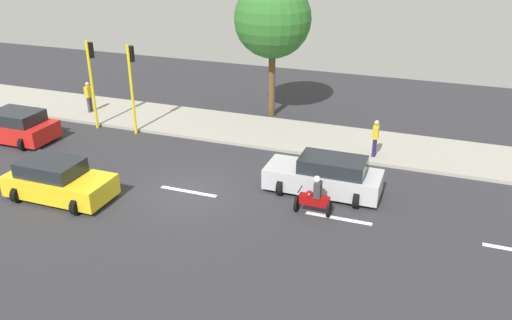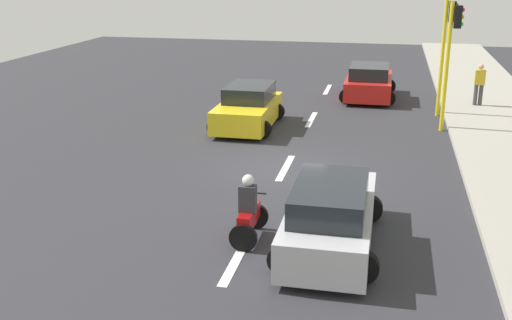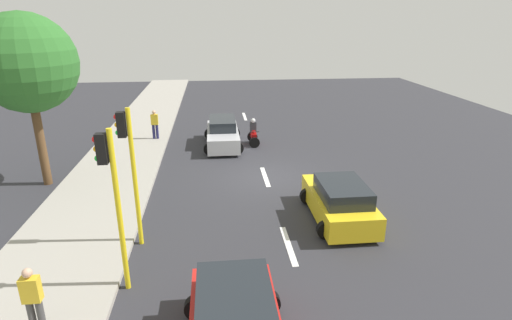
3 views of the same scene
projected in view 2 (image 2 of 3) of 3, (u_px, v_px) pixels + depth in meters
name	position (u px, v px, depth m)	size (l,w,h in m)	color
ground_plane	(286.00, 170.00, 18.35)	(40.00, 60.00, 0.10)	#2D2D33
lane_stripe_north	(237.00, 259.00, 12.74)	(0.20, 2.40, 0.01)	white
lane_stripe_mid	(286.00, 168.00, 18.33)	(0.20, 2.40, 0.01)	white
lane_stripe_south	(311.00, 119.00, 23.92)	(0.20, 2.40, 0.01)	white
lane_stripe_far_south	(328.00, 89.00, 29.50)	(0.20, 2.40, 0.01)	white
car_yellow_cab	(248.00, 108.00, 22.65)	(2.26, 4.07, 1.52)	yellow
car_silver	(330.00, 216.00, 13.06)	(2.14, 4.48, 1.52)	#B7B7BC
car_red	(369.00, 83.00, 27.38)	(2.36, 4.11, 1.52)	red
motorcycle	(249.00, 213.00, 13.41)	(0.60, 1.30, 1.53)	black
pedestrian_near_signal	(479.00, 83.00, 25.39)	(0.40, 0.24, 1.69)	#3F3F3F
traffic_light_corner	(451.00, 49.00, 21.46)	(0.49, 0.24, 4.50)	yellow
traffic_light_midblock	(446.00, 41.00, 23.62)	(0.49, 0.24, 4.50)	yellow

